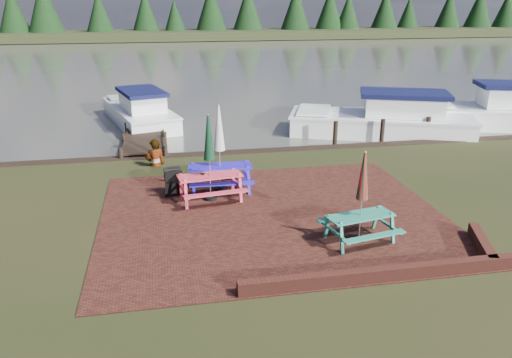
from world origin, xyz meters
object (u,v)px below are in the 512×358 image
object	(u,v)px
picnic_table_red	(210,171)
boat_far	(497,113)
boat_near	(384,121)
picnic_table_blue	(220,162)
jetty	(146,127)
chalkboard	(173,182)
boat_jetty	(140,112)
picnic_table_teal	(361,211)
person	(154,140)

from	to	relation	value
picnic_table_red	boat_far	bearing A→B (deg)	18.75
boat_near	boat_far	distance (m)	5.78
picnic_table_blue	jetty	bearing A→B (deg)	108.42
picnic_table_red	chalkboard	size ratio (longest dim) A/B	3.05
picnic_table_blue	boat_jetty	distance (m)	10.32
picnic_table_teal	person	world-z (taller)	picnic_table_teal
boat_jetty	jetty	bearing A→B (deg)	-96.77
boat_near	chalkboard	bearing A→B (deg)	143.85
picnic_table_red	boat_jetty	xyz separation A→B (m)	(-2.28, 10.67, -0.50)
chalkboard	boat_near	bearing A→B (deg)	15.25
picnic_table_teal	boat_jetty	world-z (taller)	picnic_table_teal
boat_jetty	person	bearing A→B (deg)	-99.92
jetty	person	bearing A→B (deg)	-85.41
jetty	boat_near	size ratio (longest dim) A/B	1.10
picnic_table_teal	picnic_table_red	distance (m)	4.57
jetty	boat_near	bearing A→B (deg)	-12.11
boat_jetty	person	size ratio (longest dim) A/B	3.69
person	picnic_table_red	bearing A→B (deg)	100.69
person	boat_far	bearing A→B (deg)	179.15
picnic_table_teal	chalkboard	xyz separation A→B (m)	(-4.24, 3.79, -0.35)
jetty	boat_jetty	world-z (taller)	boat_jetty
picnic_table_red	picnic_table_blue	bearing A→B (deg)	54.69
boat_near	person	world-z (taller)	person
boat_near	boat_far	world-z (taller)	boat_far
jetty	boat_far	xyz separation A→B (m)	(16.07, -1.83, 0.36)
picnic_table_teal	chalkboard	size ratio (longest dim) A/B	2.71
picnic_table_teal	chalkboard	world-z (taller)	picnic_table_teal
picnic_table_teal	picnic_table_red	xyz separation A→B (m)	(-3.21, 3.24, 0.10)
jetty	boat_far	bearing A→B (deg)	-6.51
picnic_table_teal	picnic_table_red	bearing A→B (deg)	123.44
person	jetty	bearing A→B (deg)	-98.99
picnic_table_blue	chalkboard	bearing A→B (deg)	-171.23
boat_near	person	bearing A→B (deg)	128.47
picnic_table_blue	picnic_table_teal	bearing A→B (deg)	-51.99
chalkboard	jetty	size ratio (longest dim) A/B	0.09
person	picnic_table_teal	bearing A→B (deg)	111.85
chalkboard	boat_near	xyz separation A→B (m)	(9.33, 6.09, 0.01)
boat_near	boat_far	size ratio (longest dim) A/B	1.08
chalkboard	boat_far	xyz separation A→B (m)	(15.10, 6.47, 0.05)
picnic_table_blue	chalkboard	distance (m)	1.49
picnic_table_teal	boat_jetty	bearing A→B (deg)	100.27
picnic_table_blue	chalkboard	size ratio (longest dim) A/B	3.17
chalkboard	person	xyz separation A→B (m)	(-0.54, 2.93, 0.51)
jetty	boat_near	distance (m)	10.54
picnic_table_teal	person	distance (m)	8.25
picnic_table_blue	boat_far	world-z (taller)	picnic_table_blue
picnic_table_blue	boat_jetty	world-z (taller)	picnic_table_blue
chalkboard	person	size ratio (longest dim) A/B	0.44
jetty	picnic_table_teal	bearing A→B (deg)	-66.68
jetty	chalkboard	bearing A→B (deg)	-83.34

